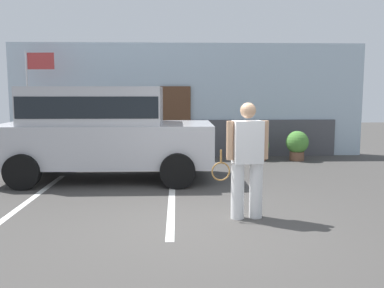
{
  "coord_description": "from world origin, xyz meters",
  "views": [
    {
      "loc": [
        -0.34,
        -5.98,
        1.95
      ],
      "look_at": [
        -0.08,
        1.2,
        1.05
      ],
      "focal_mm": 39.36,
      "sensor_mm": 36.0,
      "label": 1
    }
  ],
  "objects_px": {
    "tennis_player_man": "(247,159)",
    "potted_plant_secondary": "(297,144)",
    "potted_plant_by_porch": "(260,146)",
    "parked_suv": "(102,128)",
    "flag_pole": "(34,85)"
  },
  "relations": [
    {
      "from": "tennis_player_man",
      "to": "potted_plant_secondary",
      "type": "xyz_separation_m",
      "value": [
        2.34,
        5.39,
        -0.46
      ]
    },
    {
      "from": "tennis_player_man",
      "to": "potted_plant_by_porch",
      "type": "relative_size",
      "value": 2.53
    },
    {
      "from": "parked_suv",
      "to": "tennis_player_man",
      "type": "bearing_deg",
      "value": -47.7
    },
    {
      "from": "potted_plant_by_porch",
      "to": "flag_pole",
      "type": "bearing_deg",
      "value": 179.11
    },
    {
      "from": "potted_plant_by_porch",
      "to": "tennis_player_man",
      "type": "bearing_deg",
      "value": -103.25
    },
    {
      "from": "tennis_player_man",
      "to": "potted_plant_by_porch",
      "type": "distance_m",
      "value": 5.66
    },
    {
      "from": "tennis_player_man",
      "to": "potted_plant_secondary",
      "type": "bearing_deg",
      "value": -121.16
    },
    {
      "from": "tennis_player_man",
      "to": "parked_suv",
      "type": "bearing_deg",
      "value": -55.61
    },
    {
      "from": "parked_suv",
      "to": "potted_plant_secondary",
      "type": "xyz_separation_m",
      "value": [
        5.05,
        2.39,
        -0.68
      ]
    },
    {
      "from": "parked_suv",
      "to": "tennis_player_man",
      "type": "distance_m",
      "value": 4.05
    },
    {
      "from": "potted_plant_by_porch",
      "to": "flag_pole",
      "type": "xyz_separation_m",
      "value": [
        -6.31,
        0.1,
        1.72
      ]
    },
    {
      "from": "parked_suv",
      "to": "potted_plant_by_porch",
      "type": "distance_m",
      "value": 4.77
    },
    {
      "from": "potted_plant_by_porch",
      "to": "potted_plant_secondary",
      "type": "bearing_deg",
      "value": -5.36
    },
    {
      "from": "tennis_player_man",
      "to": "flag_pole",
      "type": "xyz_separation_m",
      "value": [
        -5.02,
        5.59,
        1.19
      ]
    },
    {
      "from": "tennis_player_man",
      "to": "flag_pole",
      "type": "distance_m",
      "value": 7.6
    }
  ]
}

